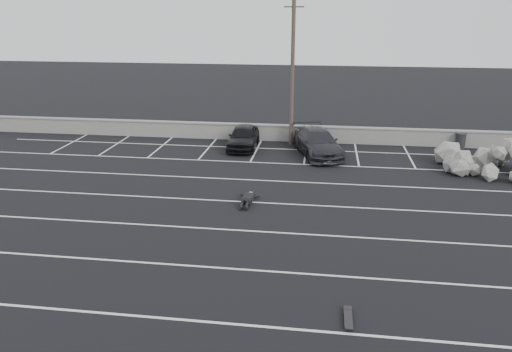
# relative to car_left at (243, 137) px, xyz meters

# --- Properties ---
(ground) EXTENTS (120.00, 120.00, 0.00)m
(ground) POSITION_rel_car_left_xyz_m (2.86, -11.94, -0.71)
(ground) COLOR black
(ground) RESTS_ON ground
(seawall) EXTENTS (50.00, 0.45, 1.06)m
(seawall) POSITION_rel_car_left_xyz_m (2.86, 2.06, -0.16)
(seawall) COLOR gray
(seawall) RESTS_ON ground
(stall_lines) EXTENTS (36.00, 20.05, 0.01)m
(stall_lines) POSITION_rel_car_left_xyz_m (2.78, -7.54, -0.71)
(stall_lines) COLOR silver
(stall_lines) RESTS_ON ground
(car_left) EXTENTS (1.74, 4.20, 1.42)m
(car_left) POSITION_rel_car_left_xyz_m (0.00, 0.00, 0.00)
(car_left) COLOR black
(car_left) RESTS_ON ground
(car_right) EXTENTS (3.51, 5.50, 1.48)m
(car_right) POSITION_rel_car_left_xyz_m (4.54, -0.91, 0.03)
(car_right) COLOR #26262C
(car_right) RESTS_ON ground
(utility_pole) EXTENTS (1.18, 0.24, 8.85)m
(utility_pole) POSITION_rel_car_left_xyz_m (2.83, 1.26, 3.77)
(utility_pole) COLOR #4C4238
(utility_pole) RESTS_ON ground
(trash_bin) EXTENTS (0.73, 0.73, 0.97)m
(trash_bin) POSITION_rel_car_left_xyz_m (13.18, 1.66, -0.22)
(trash_bin) COLOR #242426
(trash_bin) RESTS_ON ground
(riprap_pile) EXTENTS (5.79, 4.29, 1.39)m
(riprap_pile) POSITION_rel_car_left_xyz_m (13.23, -2.62, -0.24)
(riprap_pile) COLOR #99978F
(riprap_pile) RESTS_ON ground
(person) EXTENTS (1.10, 2.45, 0.48)m
(person) POSITION_rel_car_left_xyz_m (1.67, -8.75, -0.47)
(person) COLOR black
(person) RESTS_ON ground
(skateboard) EXTENTS (0.25, 0.89, 0.11)m
(skateboard) POSITION_rel_car_left_xyz_m (5.78, -17.37, -0.63)
(skateboard) COLOR black
(skateboard) RESTS_ON ground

